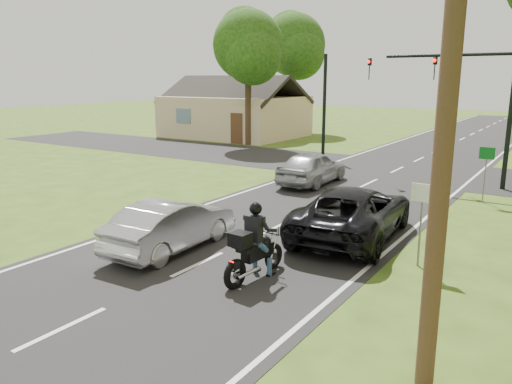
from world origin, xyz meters
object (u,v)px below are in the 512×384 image
utility_pole_near (452,44)px  sign_white (422,205)px  silver_suv (312,167)px  silver_sedan (172,225)px  dark_suv (353,212)px  sign_green (486,161)px  traffic_signal (465,90)px  motorcycle_rider (253,249)px

utility_pole_near → sign_white: bearing=106.8°
sign_white → silver_suv: bearing=132.3°
silver_sedan → silver_suv: (-0.75, 9.93, 0.05)m
silver_suv → sign_white: (6.80, -7.47, 0.84)m
dark_suv → utility_pole_near: bearing=115.5°
silver_sedan → sign_green: 12.21m
dark_suv → sign_white: 2.77m
traffic_signal → utility_pole_near: 16.28m
silver_suv → traffic_signal: 7.32m
dark_suv → silver_suv: (-4.49, 6.17, -0.02)m
dark_suv → sign_white: (2.30, -1.30, 0.82)m
silver_sedan → dark_suv: bearing=-137.7°
silver_suv → traffic_signal: traffic_signal is taller
silver_sedan → traffic_signal: bearing=-112.0°
motorcycle_rider → silver_sedan: (-3.04, 0.51, -0.03)m
silver_suv → dark_suv: bearing=124.7°
silver_sedan → traffic_signal: size_ratio=0.66×
silver_suv → sign_green: (7.00, 0.53, 0.84)m
traffic_signal → sign_green: (1.56, -3.02, -2.54)m
silver_suv → sign_white: size_ratio=2.06×
motorcycle_rider → traffic_signal: size_ratio=0.34×
silver_sedan → silver_suv: size_ratio=0.96×
traffic_signal → sign_green: traffic_signal is taller
dark_suv → traffic_signal: (0.94, 9.71, 3.36)m
silver_suv → utility_pole_near: size_ratio=0.44×
motorcycle_rider → silver_suv: 11.10m
motorcycle_rider → silver_suv: size_ratio=0.50×
motorcycle_rider → silver_sedan: 3.08m
motorcycle_rider → utility_pole_near: (4.51, -2.01, 4.35)m
dark_suv → sign_green: (2.50, 6.70, 0.82)m
silver_sedan → sign_green: sign_green is taller
silver_sedan → utility_pole_near: 9.09m
motorcycle_rider → sign_white: size_ratio=1.03×
dark_suv → silver_suv: dark_suv is taller
utility_pole_near → sign_white: size_ratio=4.71×
dark_suv → sign_white: size_ratio=2.59×
motorcycle_rider → dark_suv: bearing=84.8°
motorcycle_rider → sign_white: sign_white is taller
motorcycle_rider → sign_green: sign_green is taller
dark_suv → utility_pole_near: (3.80, -6.28, 4.31)m
traffic_signal → utility_pole_near: utility_pole_near is taller
utility_pole_near → sign_green: (-1.30, 12.98, -3.49)m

